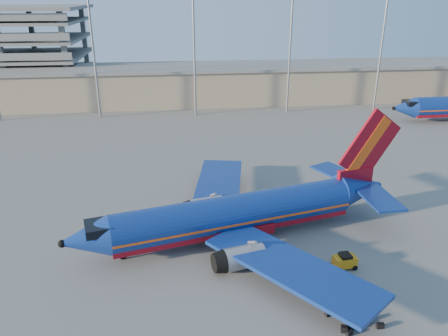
{
  "coord_description": "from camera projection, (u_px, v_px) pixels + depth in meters",
  "views": [
    {
      "loc": [
        -9.76,
        -45.4,
        24.14
      ],
      "look_at": [
        -3.82,
        4.56,
        4.0
      ],
      "focal_mm": 35.0,
      "sensor_mm": 36.0,
      "label": 1
    }
  ],
  "objects": [
    {
      "name": "aircraft_main",
      "position": [
        242.0,
        213.0,
        45.77
      ],
      "size": [
        36.76,
        34.93,
        12.65
      ],
      "rotation": [
        0.0,
        0.0,
        0.24
      ],
      "color": "navy",
      "rests_on": "ground"
    },
    {
      "name": "baggage_tug",
      "position": [
        345.0,
        261.0,
        41.0
      ],
      "size": [
        2.24,
        1.5,
        1.52
      ],
      "rotation": [
        0.0,
        0.0,
        0.11
      ],
      "color": "orange",
      "rests_on": "ground"
    },
    {
      "name": "light_mast_row",
      "position": [
        243.0,
        29.0,
        88.32
      ],
      "size": [
        101.6,
        1.6,
        28.65
      ],
      "color": "gray",
      "rests_on": "ground"
    },
    {
      "name": "ground",
      "position": [
        260.0,
        212.0,
        51.89
      ],
      "size": [
        220.0,
        220.0,
        0.0
      ],
      "primitive_type": "plane",
      "color": "slate",
      "rests_on": "ground"
    },
    {
      "name": "terminal_building",
      "position": [
        255.0,
        82.0,
        104.86
      ],
      "size": [
        122.0,
        16.0,
        8.5
      ],
      "color": "#9E866D",
      "rests_on": "ground"
    },
    {
      "name": "luggage_pile",
      "position": [
        353.0,
        322.0,
        34.13
      ],
      "size": [
        4.11,
        2.72,
        0.54
      ],
      "color": "black",
      "rests_on": "ground"
    }
  ]
}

